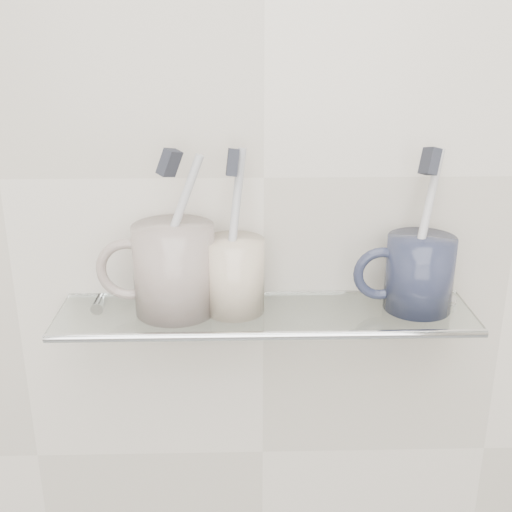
{
  "coord_description": "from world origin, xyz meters",
  "views": [
    {
      "loc": [
        -0.03,
        0.34,
        1.43
      ],
      "look_at": [
        -0.01,
        1.04,
        1.17
      ],
      "focal_mm": 45.0,
      "sensor_mm": 36.0,
      "label": 1
    }
  ],
  "objects_px": {
    "shelf_glass": "(265,314)",
    "mug_left": "(174,269)",
    "mug_right": "(419,273)",
    "mug_center": "(234,275)"
  },
  "relations": [
    {
      "from": "shelf_glass",
      "to": "mug_left",
      "type": "relative_size",
      "value": 4.65
    },
    {
      "from": "shelf_glass",
      "to": "mug_right",
      "type": "bearing_deg",
      "value": 1.55
    },
    {
      "from": "shelf_glass",
      "to": "mug_right",
      "type": "height_order",
      "value": "mug_right"
    },
    {
      "from": "mug_center",
      "to": "mug_right",
      "type": "relative_size",
      "value": 0.99
    },
    {
      "from": "mug_left",
      "to": "mug_center",
      "type": "height_order",
      "value": "mug_left"
    },
    {
      "from": "mug_left",
      "to": "mug_right",
      "type": "relative_size",
      "value": 1.18
    },
    {
      "from": "shelf_glass",
      "to": "mug_left",
      "type": "xyz_separation_m",
      "value": [
        -0.11,
        0.0,
        0.06
      ]
    },
    {
      "from": "shelf_glass",
      "to": "mug_center",
      "type": "relative_size",
      "value": 5.56
    },
    {
      "from": "shelf_glass",
      "to": "mug_left",
      "type": "height_order",
      "value": "mug_left"
    },
    {
      "from": "mug_left",
      "to": "mug_center",
      "type": "relative_size",
      "value": 1.2
    }
  ]
}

